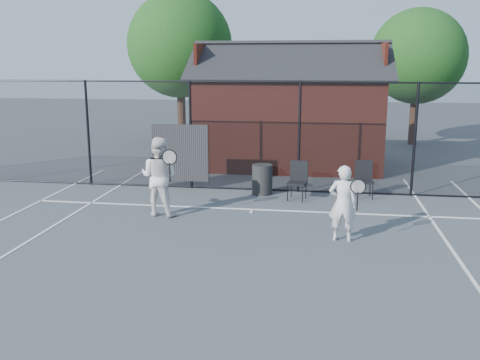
# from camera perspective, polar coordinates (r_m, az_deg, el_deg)

# --- Properties ---
(ground) EXTENTS (80.00, 80.00, 0.00)m
(ground) POSITION_cam_1_polar(r_m,az_deg,el_deg) (10.10, -0.84, -7.71)
(ground) COLOR #474B51
(ground) RESTS_ON ground
(court_lines) EXTENTS (11.02, 18.00, 0.01)m
(court_lines) POSITION_cam_1_polar(r_m,az_deg,el_deg) (8.89, -2.27, -10.58)
(court_lines) COLOR white
(court_lines) RESTS_ON ground
(fence) EXTENTS (22.04, 3.00, 3.00)m
(fence) POSITION_cam_1_polar(r_m,az_deg,el_deg) (14.62, 1.19, 4.45)
(fence) COLOR black
(fence) RESTS_ON ground
(clubhouse) EXTENTS (6.50, 4.36, 4.19)m
(clubhouse) POSITION_cam_1_polar(r_m,az_deg,el_deg) (18.48, 5.31, 6.58)
(clubhouse) COLOR maroon
(clubhouse) RESTS_ON ground
(tree_left) EXTENTS (4.48, 4.48, 6.44)m
(tree_left) POSITION_cam_1_polar(r_m,az_deg,el_deg) (23.66, -6.42, 14.10)
(tree_left) COLOR black
(tree_left) RESTS_ON ground
(tree_right) EXTENTS (3.97, 3.97, 5.70)m
(tree_right) POSITION_cam_1_polar(r_m,az_deg,el_deg) (24.18, 18.44, 12.38)
(tree_right) COLOR black
(tree_right) RESTS_ON ground
(player_front) EXTENTS (0.70, 0.52, 1.53)m
(player_front) POSITION_cam_1_polar(r_m,az_deg,el_deg) (10.72, 10.92, -2.45)
(player_front) COLOR silver
(player_front) RESTS_ON ground
(player_back) EXTENTS (1.04, 0.83, 1.83)m
(player_back) POSITION_cam_1_polar(r_m,az_deg,el_deg) (12.42, -8.63, 0.38)
(player_back) COLOR white
(player_back) RESTS_ON ground
(chair_left) EXTENTS (0.55, 0.57, 0.98)m
(chair_left) POSITION_cam_1_polar(r_m,az_deg,el_deg) (13.79, 6.10, -0.15)
(chair_left) COLOR black
(chair_left) RESTS_ON ground
(chair_right) EXTENTS (0.50, 0.51, 0.95)m
(chair_right) POSITION_cam_1_polar(r_m,az_deg,el_deg) (14.32, 13.14, 0.00)
(chair_right) COLOR black
(chair_right) RESTS_ON ground
(waste_bin) EXTENTS (0.62, 0.62, 0.80)m
(waste_bin) POSITION_cam_1_polar(r_m,az_deg,el_deg) (14.37, 2.38, 0.07)
(waste_bin) COLOR #252525
(waste_bin) RESTS_ON ground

